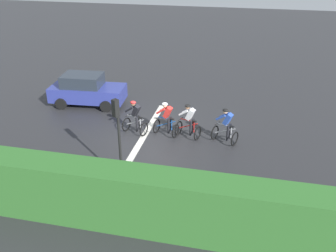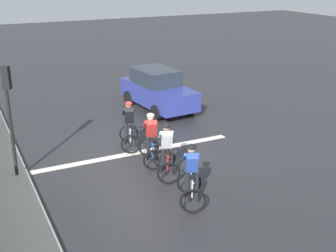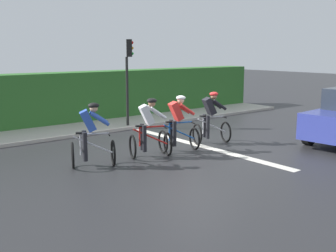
{
  "view_description": "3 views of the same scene",
  "coord_description": "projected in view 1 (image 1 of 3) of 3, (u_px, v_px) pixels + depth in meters",
  "views": [
    {
      "loc": [
        14.77,
        4.22,
        8.15
      ],
      "look_at": [
        0.64,
        1.06,
        0.87
      ],
      "focal_mm": 38.77,
      "sensor_mm": 36.0,
      "label": 1
    },
    {
      "loc": [
        5.1,
        12.5,
        5.88
      ],
      "look_at": [
        -0.81,
        0.58,
        1.08
      ],
      "focal_mm": 46.95,
      "sensor_mm": 36.0,
      "label": 2
    },
    {
      "loc": [
        -9.14,
        8.41,
        2.97
      ],
      "look_at": [
        0.32,
        0.86,
        0.71
      ],
      "focal_mm": 43.93,
      "sensor_mm": 36.0,
      "label": 3
    }
  ],
  "objects": [
    {
      "name": "hedge_wall",
      "position": [
        158.0,
        203.0,
        11.12
      ],
      "size": [
        1.1,
        21.23,
        2.08
      ],
      "primitive_type": "cube",
      "color": "#2D6628",
      "rests_on": "ground"
    },
    {
      "name": "stone_wall_low",
      "position": [
        161.0,
        215.0,
        11.71
      ],
      "size": [
        0.44,
        21.23,
        0.62
      ],
      "primitive_type": "cube",
      "color": "tan",
      "rests_on": "ground"
    },
    {
      "name": "car_navy",
      "position": [
        87.0,
        90.0,
        20.22
      ],
      "size": [
        2.13,
        4.22,
        1.76
      ],
      "color": "navy",
      "rests_on": "ground"
    },
    {
      "name": "cyclist_lead",
      "position": [
        226.0,
        127.0,
        16.29
      ],
      "size": [
        1.06,
        1.26,
        1.66
      ],
      "color": "black",
      "rests_on": "ground"
    },
    {
      "name": "cyclist_second",
      "position": [
        189.0,
        122.0,
        16.74
      ],
      "size": [
        1.0,
        1.25,
        1.66
      ],
      "color": "black",
      "rests_on": "ground"
    },
    {
      "name": "ground_plane",
      "position": [
        149.0,
        134.0,
        17.36
      ],
      "size": [
        80.0,
        80.0,
        0.0
      ],
      "primitive_type": "plane",
      "color": "#28282B"
    },
    {
      "name": "road_marking_stop_line",
      "position": [
        145.0,
        134.0,
        17.4
      ],
      "size": [
        7.0,
        0.3,
        0.01
      ],
      "primitive_type": "cube",
      "color": "silver",
      "rests_on": "ground"
    },
    {
      "name": "cyclist_fourth",
      "position": [
        135.0,
        118.0,
        17.1
      ],
      "size": [
        0.97,
        1.24,
        1.66
      ],
      "color": "black",
      "rests_on": "ground"
    },
    {
      "name": "traffic_light_near_crossing",
      "position": [
        118.0,
        129.0,
        13.01
      ],
      "size": [
        0.27,
        0.29,
        3.34
      ],
      "color": "black",
      "rests_on": "ground"
    },
    {
      "name": "sidewalk_kerb",
      "position": [
        167.0,
        204.0,
        12.6
      ],
      "size": [
        2.8,
        21.23,
        0.12
      ],
      "primitive_type": "cube",
      "color": "#ADA89E",
      "rests_on": "ground"
    },
    {
      "name": "cyclist_mid",
      "position": [
        167.0,
        120.0,
        16.94
      ],
      "size": [
        0.95,
        1.22,
        1.66
      ],
      "color": "black",
      "rests_on": "ground"
    }
  ]
}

